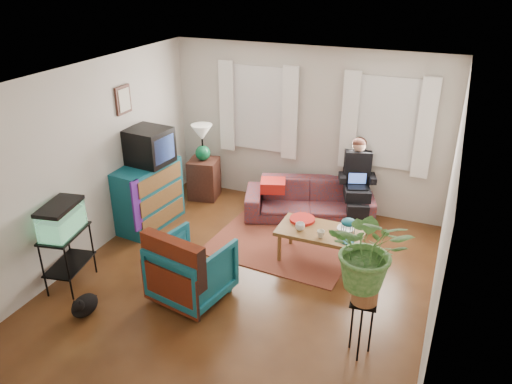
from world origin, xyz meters
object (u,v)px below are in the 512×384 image
at_px(aquarium_stand, 69,259).
at_px(sofa, 309,194).
at_px(plant_stand, 361,328).
at_px(coffee_table, 320,245).
at_px(armchair, 192,266).
at_px(side_table, 204,178).
at_px(dresser, 147,195).

bearing_deg(aquarium_stand, sofa, 41.52).
bearing_deg(plant_stand, coffee_table, 119.14).
relative_size(sofa, aquarium_stand, 2.68).
bearing_deg(coffee_table, aquarium_stand, -147.30).
xyz_separation_m(aquarium_stand, armchair, (1.54, 0.38, 0.05)).
distance_m(side_table, coffee_table, 2.68).
height_order(side_table, armchair, armchair).
relative_size(sofa, dresser, 1.82).
height_order(sofa, armchair, armchair).
distance_m(sofa, dresser, 2.52).
relative_size(sofa, plant_stand, 2.97).
distance_m(aquarium_stand, coffee_table, 3.25).
bearing_deg(armchair, plant_stand, -174.86).
xyz_separation_m(side_table, aquarium_stand, (-0.35, -2.93, 0.03)).
distance_m(dresser, armchair, 2.05).
xyz_separation_m(side_table, plant_stand, (3.28, -2.77, -0.01)).
distance_m(armchair, plant_stand, 2.10).
bearing_deg(dresser, plant_stand, -17.37).
bearing_deg(dresser, armchair, -35.49).
height_order(side_table, dresser, dresser).
height_order(sofa, side_table, sofa).
bearing_deg(aquarium_stand, coffee_table, 21.13).
distance_m(side_table, aquarium_stand, 2.95).
height_order(sofa, dresser, dresser).
height_order(sofa, coffee_table, sofa).
bearing_deg(armchair, aquarium_stand, 24.77).
height_order(side_table, coffee_table, side_table).
xyz_separation_m(sofa, armchair, (-0.69, -2.55, 0.03)).
bearing_deg(sofa, coffee_table, -85.12).
height_order(sofa, plant_stand, sofa).
height_order(sofa, aquarium_stand, sofa).
xyz_separation_m(dresser, aquarium_stand, (-0.01, -1.74, -0.12)).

